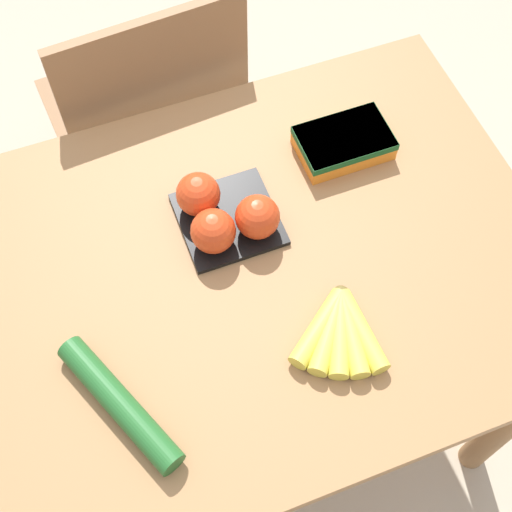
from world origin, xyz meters
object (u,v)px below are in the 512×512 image
object	(u,v)px
banana_bunch	(340,331)
carrot_bag	(344,142)
cucumber_near	(120,404)
tomato_pack	(224,215)
chair	(151,124)

from	to	relation	value
banana_bunch	carrot_bag	distance (m)	0.37
banana_bunch	cucumber_near	xyz separation A→B (m)	(-0.35, 0.01, 0.01)
cucumber_near	tomato_pack	bearing A→B (deg)	44.35
banana_bunch	carrot_bag	bearing A→B (deg)	65.00
chair	tomato_pack	xyz separation A→B (m)	(0.02, -0.48, 0.30)
chair	cucumber_near	bearing A→B (deg)	68.45
chair	cucumber_near	world-z (taller)	chair
tomato_pack	carrot_bag	distance (m)	0.27
chair	carrot_bag	size ratio (longest dim) A/B	5.32
cucumber_near	carrot_bag	bearing A→B (deg)	32.61
chair	tomato_pack	bearing A→B (deg)	88.57
tomato_pack	cucumber_near	world-z (taller)	tomato_pack
tomato_pack	cucumber_near	distance (m)	0.35
chair	carrot_bag	bearing A→B (deg)	120.64
banana_bunch	tomato_pack	xyz separation A→B (m)	(-0.10, 0.25, 0.02)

